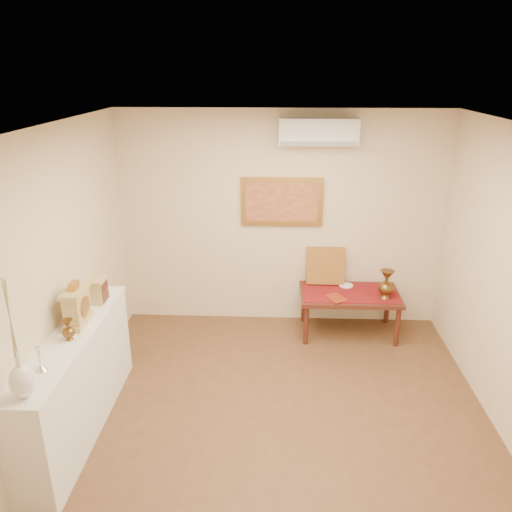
# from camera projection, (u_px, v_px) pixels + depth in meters

# --- Properties ---
(floor) EXTENTS (4.50, 4.50, 0.00)m
(floor) POSITION_uv_depth(u_px,v_px,m) (280.00, 433.00, 4.57)
(floor) COLOR brown
(floor) RESTS_ON ground
(ceiling) EXTENTS (4.50, 4.50, 0.00)m
(ceiling) POSITION_uv_depth(u_px,v_px,m) (286.00, 132.00, 3.61)
(ceiling) COLOR silver
(ceiling) RESTS_ON ground
(wall_back) EXTENTS (4.00, 0.02, 2.70)m
(wall_back) POSITION_uv_depth(u_px,v_px,m) (281.00, 221.00, 6.19)
(wall_back) COLOR beige
(wall_back) RESTS_ON ground
(wall_left) EXTENTS (0.02, 4.50, 2.70)m
(wall_left) POSITION_uv_depth(u_px,v_px,m) (44.00, 295.00, 4.17)
(wall_left) COLOR beige
(wall_left) RESTS_ON ground
(white_vase) EXTENTS (0.17, 0.17, 0.91)m
(white_vase) POSITION_uv_depth(u_px,v_px,m) (14.00, 340.00, 3.33)
(white_vase) COLOR white
(white_vase) RESTS_ON display_ledge
(candlestick) EXTENTS (0.10, 0.10, 0.20)m
(candlestick) POSITION_uv_depth(u_px,v_px,m) (39.00, 359.00, 3.76)
(candlestick) COLOR silver
(candlestick) RESTS_ON display_ledge
(brass_urn_small) EXTENTS (0.11, 0.11, 0.24)m
(brass_urn_small) POSITION_uv_depth(u_px,v_px,m) (68.00, 327.00, 4.18)
(brass_urn_small) COLOR brown
(brass_urn_small) RESTS_ON display_ledge
(table_cloth) EXTENTS (1.14, 0.59, 0.01)m
(table_cloth) POSITION_uv_depth(u_px,v_px,m) (350.00, 293.00, 6.10)
(table_cloth) COLOR maroon
(table_cloth) RESTS_ON low_table
(brass_urn_tall) EXTENTS (0.19, 0.19, 0.42)m
(brass_urn_tall) POSITION_uv_depth(u_px,v_px,m) (387.00, 281.00, 5.89)
(brass_urn_tall) COLOR brown
(brass_urn_tall) RESTS_ON table_cloth
(plate) EXTENTS (0.18, 0.18, 0.01)m
(plate) POSITION_uv_depth(u_px,v_px,m) (346.00, 285.00, 6.27)
(plate) COLOR white
(plate) RESTS_ON table_cloth
(menu) EXTENTS (0.28, 0.31, 0.01)m
(menu) POSITION_uv_depth(u_px,v_px,m) (336.00, 298.00, 5.93)
(menu) COLOR maroon
(menu) RESTS_ON table_cloth
(cushion) EXTENTS (0.47, 0.20, 0.48)m
(cushion) POSITION_uv_depth(u_px,v_px,m) (325.00, 266.00, 6.29)
(cushion) COLOR maroon
(cushion) RESTS_ON table_cloth
(display_ledge) EXTENTS (0.37, 2.02, 0.98)m
(display_ledge) POSITION_uv_depth(u_px,v_px,m) (78.00, 382.00, 4.47)
(display_ledge) COLOR white
(display_ledge) RESTS_ON floor
(mantel_clock) EXTENTS (0.17, 0.36, 0.41)m
(mantel_clock) POSITION_uv_depth(u_px,v_px,m) (77.00, 306.00, 4.42)
(mantel_clock) COLOR tan
(mantel_clock) RESTS_ON display_ledge
(wooden_chest) EXTENTS (0.16, 0.21, 0.24)m
(wooden_chest) POSITION_uv_depth(u_px,v_px,m) (97.00, 290.00, 4.85)
(wooden_chest) COLOR tan
(wooden_chest) RESTS_ON display_ledge
(low_table) EXTENTS (1.20, 0.70, 0.55)m
(low_table) POSITION_uv_depth(u_px,v_px,m) (350.00, 298.00, 6.12)
(low_table) COLOR #4D1F17
(low_table) RESTS_ON floor
(painting) EXTENTS (1.00, 0.06, 0.60)m
(painting) POSITION_uv_depth(u_px,v_px,m) (282.00, 202.00, 6.08)
(painting) COLOR #B27F39
(painting) RESTS_ON wall_back
(ac_unit) EXTENTS (0.90, 0.25, 0.30)m
(ac_unit) POSITION_uv_depth(u_px,v_px,m) (319.00, 132.00, 5.66)
(ac_unit) COLOR silver
(ac_unit) RESTS_ON wall_back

